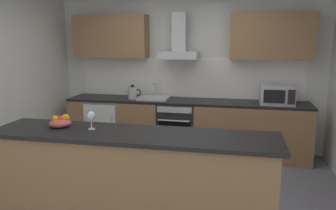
# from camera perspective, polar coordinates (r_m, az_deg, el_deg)

# --- Properties ---
(ground) EXTENTS (5.42, 4.92, 0.02)m
(ground) POSITION_cam_1_polar(r_m,az_deg,el_deg) (4.17, -0.74, -15.72)
(ground) COLOR slate
(wall_back) EXTENTS (5.42, 0.12, 2.60)m
(wall_back) POSITION_cam_1_polar(r_m,az_deg,el_deg) (5.74, 3.63, 5.43)
(wall_back) COLOR silver
(wall_back) RESTS_ON ground
(backsplash_tile) EXTENTS (3.75, 0.02, 0.66)m
(backsplash_tile) POSITION_cam_1_polar(r_m,az_deg,el_deg) (5.67, 3.52, 4.65)
(backsplash_tile) COLOR white
(counter_back) EXTENTS (3.89, 0.60, 0.90)m
(counter_back) POSITION_cam_1_polar(r_m,az_deg,el_deg) (5.52, 2.95, -3.78)
(counter_back) COLOR olive
(counter_back) RESTS_ON ground
(counter_island) EXTENTS (2.75, 0.64, 1.01)m
(counter_island) POSITION_cam_1_polar(r_m,az_deg,el_deg) (3.36, -5.97, -12.94)
(counter_island) COLOR olive
(counter_island) RESTS_ON ground
(upper_cabinets) EXTENTS (3.84, 0.32, 0.70)m
(upper_cabinets) POSITION_cam_1_polar(r_m,az_deg,el_deg) (5.48, 3.36, 11.55)
(upper_cabinets) COLOR olive
(oven) EXTENTS (0.60, 0.62, 0.80)m
(oven) POSITION_cam_1_polar(r_m,az_deg,el_deg) (5.51, 1.61, -3.68)
(oven) COLOR slate
(oven) RESTS_ON ground
(refrigerator) EXTENTS (0.58, 0.60, 0.85)m
(refrigerator) POSITION_cam_1_polar(r_m,az_deg,el_deg) (5.86, -10.43, -3.32)
(refrigerator) COLOR white
(refrigerator) RESTS_ON ground
(microwave) EXTENTS (0.50, 0.38, 0.30)m
(microwave) POSITION_cam_1_polar(r_m,az_deg,el_deg) (5.31, 18.06, 1.70)
(microwave) COLOR #B7BABC
(microwave) RESTS_ON counter_back
(sink) EXTENTS (0.50, 0.40, 0.26)m
(sink) POSITION_cam_1_polar(r_m,az_deg,el_deg) (5.50, -2.43, 1.28)
(sink) COLOR silver
(sink) RESTS_ON counter_back
(kettle) EXTENTS (0.29, 0.15, 0.24)m
(kettle) POSITION_cam_1_polar(r_m,az_deg,el_deg) (5.54, -6.05, 2.11)
(kettle) COLOR #B7BABC
(kettle) RESTS_ON counter_back
(range_hood) EXTENTS (0.62, 0.45, 0.72)m
(range_hood) POSITION_cam_1_polar(r_m,az_deg,el_deg) (5.45, 1.93, 10.27)
(range_hood) COLOR #B7BABC
(wine_glass) EXTENTS (0.08, 0.08, 0.18)m
(wine_glass) POSITION_cam_1_polar(r_m,az_deg,el_deg) (3.35, -12.94, -1.98)
(wine_glass) COLOR silver
(wine_glass) RESTS_ON counter_island
(fruit_bowl) EXTENTS (0.22, 0.22, 0.13)m
(fruit_bowl) POSITION_cam_1_polar(r_m,az_deg,el_deg) (3.55, -17.81, -2.79)
(fruit_bowl) COLOR #B24C47
(fruit_bowl) RESTS_ON counter_island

